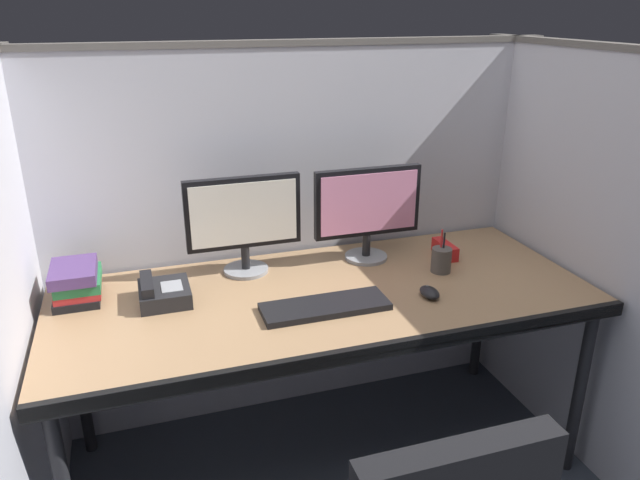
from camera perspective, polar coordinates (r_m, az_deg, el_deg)
cubicle_partition_rear at (r=2.51m, az=-2.76°, el=0.37°), size 2.21×0.06×1.57m
cubicle_partition_left at (r=1.98m, az=-27.34°, el=-8.28°), size 0.06×1.41×1.57m
cubicle_partition_right at (r=2.52m, az=23.26°, el=-1.42°), size 0.06×1.41×1.57m
desk at (r=2.15m, az=0.51°, el=-6.27°), size 1.90×0.80×0.74m
monitor_left at (r=2.24m, az=-7.28°, el=2.05°), size 0.43×0.17×0.37m
monitor_right at (r=2.35m, az=4.56°, el=3.10°), size 0.43×0.17×0.37m
keyboard_main at (r=2.02m, az=0.49°, el=-6.35°), size 0.43×0.15×0.02m
computer_mouse at (r=2.13m, az=10.38°, el=-4.93°), size 0.06×0.10×0.04m
red_stapler at (r=2.48m, az=11.80°, el=-0.87°), size 0.04×0.15×0.06m
desk_phone at (r=2.13m, az=-14.73°, el=-4.87°), size 0.17×0.19×0.09m
pen_cup at (r=2.33m, az=11.47°, el=-1.85°), size 0.08×0.08×0.17m
book_stack at (r=2.23m, az=-22.15°, el=-3.75°), size 0.16×0.22×0.13m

